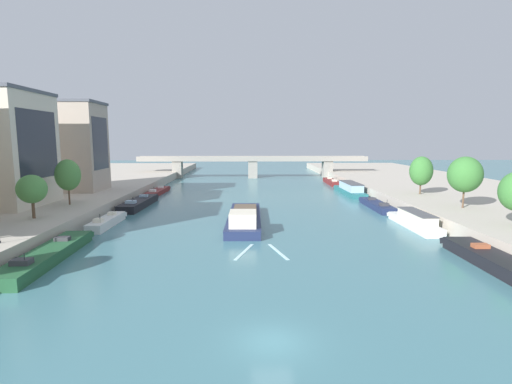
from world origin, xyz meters
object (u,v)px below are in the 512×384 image
Objects in this scene: moored_boat_left_near at (107,221)px; moored_boat_right_downstream at (350,189)px; moored_boat_left_lone at (48,255)px; tree_right_third at (465,175)px; moored_boat_right_midway at (501,264)px; moored_boat_right_gap_after at (331,182)px; tree_left_by_lamp at (68,175)px; tree_right_end_of_row at (421,171)px; tree_left_past_mid at (32,189)px; barge_midriver at (244,218)px; moored_boat_left_downstream at (158,192)px; moored_boat_right_second at (377,205)px; moored_boat_right_lone at (415,221)px; moored_boat_left_far at (139,203)px; bridge_far at (253,164)px.

moored_boat_left_near is 51.69m from moored_boat_right_downstream.
moored_boat_left_lone is 2.28× the size of tree_right_third.
moored_boat_right_midway is 1.16× the size of moored_boat_right_gap_after.
moored_boat_right_midway is 2.45× the size of tree_left_by_lamp.
moored_boat_right_downstream is 17.80m from tree_right_end_of_row.
moored_boat_left_near is at bearing 32.12° from tree_left_past_mid.
moored_boat_right_gap_after is at bearing 64.81° from barge_midriver.
barge_midriver is 27.61m from tree_left_by_lamp.
moored_boat_right_midway reaches higher than moored_boat_left_downstream.
tree_right_end_of_row is at bearing 25.23° from barge_midriver.
moored_boat_right_second is at bearing 17.14° from moored_boat_left_near.
moored_boat_right_lone is at bearing -38.16° from moored_boat_left_downstream.
moored_boat_left_near is 11.17m from tree_left_by_lamp.
tree_right_end_of_row is at bearing -17.12° from moored_boat_left_downstream.
tree_right_third is (50.69, 1.77, 6.25)m from moored_boat_left_near.
tree_right_third reaches higher than moored_boat_right_downstream.
moored_boat_right_midway is 23.44m from tree_right_third.
moored_boat_right_gap_after is at bearing 100.38° from tree_right_third.
moored_boat_left_far is at bearing 89.42° from moored_boat_left_lone.
barge_midriver is at bearing -127.76° from moored_boat_right_downstream.
moored_boat_right_second is 0.95× the size of moored_boat_right_gap_after.
moored_boat_right_downstream is 55.54m from tree_left_by_lamp.
barge_midriver reaches higher than moored_boat_left_downstream.
tree_right_third is at bearing -72.79° from moored_boat_right_downstream.
moored_boat_left_downstream is 41.20m from bridge_far.
tree_right_end_of_row is at bearing 0.66° from moored_boat_left_far.
moored_boat_left_far is at bearing 140.86° from moored_boat_right_midway.
barge_midriver is 1.28× the size of moored_boat_right_midway.
tree_left_by_lamp is (-7.42, 21.11, 5.95)m from moored_boat_left_lone.
tree_right_third is at bearing 18.73° from moored_boat_left_lone.
moored_boat_right_lone is (42.01, -17.09, 0.27)m from moored_boat_left_far.
tree_left_by_lamp reaches higher than moored_boat_right_midway.
tree_right_third is (8.55, 3.66, 5.92)m from moored_boat_right_lone.
moored_boat_left_lone is 46.98m from moored_boat_left_downstream.
barge_midriver is 1.27× the size of moored_boat_left_lone.
tree_left_past_mid is (-49.88, 14.67, 5.10)m from moored_boat_right_midway.
tree_left_by_lamp reaches higher than tree_left_past_mid.
tree_left_past_mid is 0.74× the size of tree_right_third.
tree_left_past_mid reaches higher than bridge_far.
moored_boat_right_lone is at bearing -89.47° from moored_boat_right_downstream.
tree_right_end_of_row is at bearing -59.65° from bridge_far.
tree_right_third is (51.04, -29.73, 6.36)m from moored_boat_left_downstream.
moored_boat_left_far is 50.87m from tree_right_end_of_row.
moored_boat_left_far is 55.53m from bridge_far.
moored_boat_left_lone is 13.99m from tree_left_past_mid.
moored_boat_right_lone is (-0.37, 17.40, 0.31)m from moored_boat_right_midway.
tree_right_end_of_row is (50.87, 31.26, 5.64)m from moored_boat_left_lone.
moored_boat_right_second is (-0.25, 14.81, -0.39)m from moored_boat_right_lone.
moored_boat_left_near is 1.46× the size of tree_right_third.
moored_boat_left_downstream is at bearing 90.63° from moored_boat_left_near.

